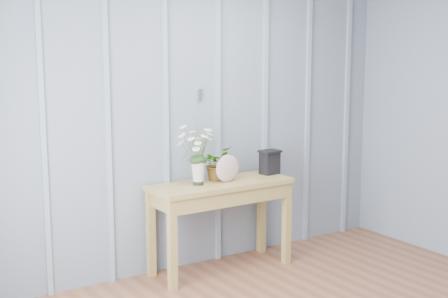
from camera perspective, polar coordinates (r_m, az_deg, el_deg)
room_shell at (r=4.06m, az=6.66°, el=11.27°), size 4.00×4.50×2.50m
sideboard at (r=5.14m, az=-0.31°, el=-4.26°), size 1.20×0.45×0.75m
daisy_vase at (r=4.95m, az=-2.38°, el=0.43°), size 0.37×0.28×0.53m
spider_plant at (r=5.17m, az=-0.75°, el=-1.33°), size 0.32×0.30×0.28m
felt_disc_vessel at (r=5.09m, az=0.32°, el=-1.79°), size 0.23×0.07×0.23m
carved_box at (r=5.43m, az=4.20°, el=-1.18°), size 0.18×0.15×0.21m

